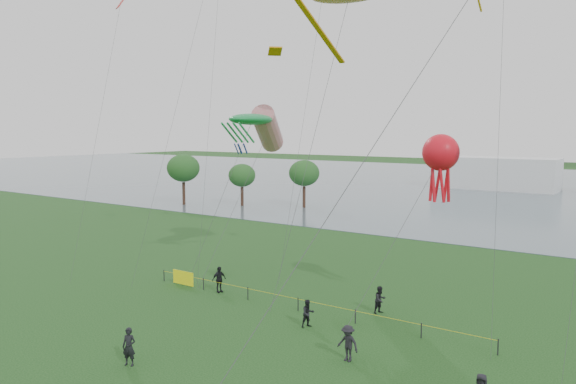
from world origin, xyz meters
The scene contains 12 objects.
lake centered at (0.00, 100.00, 0.02)m, with size 400.00×120.00×0.08m, color #4F636C.
pavilion_left centered at (-12.00, 95.00, 3.00)m, with size 22.00×8.00×6.00m, color white.
trees centered at (-36.76, 49.18, 5.08)m, with size 21.07×12.24×7.56m.
fence centered at (-8.60, 14.63, 0.55)m, with size 24.07×0.07×1.05m.
spectator_a centered at (-0.42, 12.58, 0.79)m, with size 0.77×0.60×1.59m, color black.
spectator_b centered at (3.73, 9.72, 0.89)m, with size 1.16×0.66×1.79m, color black.
spectator_c centered at (-9.19, 14.82, 0.90)m, with size 1.06×0.44×1.81m, color black.
spectator_f centered at (-4.54, 3.31, 0.92)m, with size 0.67×0.44×1.84m, color black.
spectator_g centered at (1.87, 17.15, 0.84)m, with size 0.82×0.64×1.68m, color black.
kite_windsock centered at (-11.24, 23.16, 11.22)m, with size 4.29×11.11×13.17m.
kite_creature centered at (-10.31, 19.83, 11.92)m, with size 3.80×6.54×12.38m.
kite_octopus centered at (4.84, 18.67, 9.77)m, with size 3.98×7.56×10.93m.
Camera 1 is at (16.37, -13.36, 11.18)m, focal length 35.00 mm.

